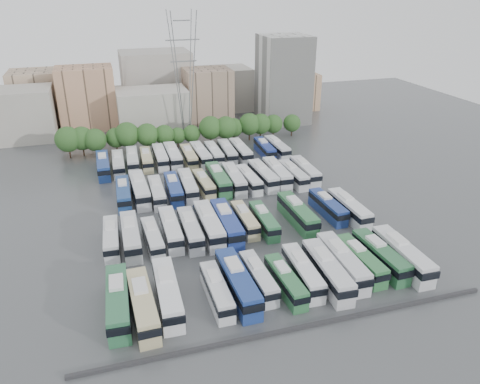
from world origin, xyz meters
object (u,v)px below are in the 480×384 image
object	(u,v)px
electricity_pylon	(184,71)
bus_r3_s7	(201,155)
bus_r2_s11	(277,173)
bus_r1_s13	(349,208)
bus_r1_s7	(245,220)
bus_r1_s10	(297,213)
apartment_tower	(284,80)
bus_r1_s5	(209,225)
bus_r2_s4	(174,188)
bus_r3_s8	(214,153)
bus_r3_s12	(265,149)
bus_r0_s2	(168,293)
bus_r0_s12	(380,256)
bus_r0_s6	(258,277)
bus_r2_s6	(204,184)
bus_r1_s12	(328,207)
bus_r3_s10	(241,151)
bus_r1_s4	(190,229)
bus_r2_s10	(263,175)
bus_r2_s5	(188,185)
bus_r3_s4	(160,157)
bus_r3_s6	(189,157)
bus_r2_s2	(140,189)
bus_r2_s9	(249,179)
bus_r0_s9	(327,271)
bus_r0_s13	(402,255)
bus_r3_s1	(118,164)
bus_r2_s1	(123,193)
bus_r3_s9	(227,152)
bus_r0_s0	(118,301)
bus_r1_s0	(111,238)
bus_r0_s1	(143,304)
bus_r1_s6	(227,223)
bus_r3_s5	(173,156)
bus_r1_s2	(153,238)
bus_r0_s8	(303,272)
bus_r0_s10	(342,262)
bus_r1_s1	(131,236)
bus_r2_s3	(157,192)
bus_r1_s8	(264,220)
bus_r2_s8	(234,179)
bus_r0_s5	(238,282)
bus_r0_s11	(360,260)
bus_r2_s12	(293,174)
bus_r1_s3	(171,229)

from	to	relation	value
electricity_pylon	bus_r3_s7	distance (m)	26.36
bus_r2_s11	bus_r1_s13	bearing A→B (deg)	-70.02
bus_r1_s7	bus_r1_s10	size ratio (longest dim) A/B	0.83
bus_r1_s13	apartment_tower	bearing A→B (deg)	78.41
bus_r1_s5	bus_r2_s4	distance (m)	17.95
bus_r1_s13	bus_r3_s8	size ratio (longest dim) A/B	1.08
bus_r3_s12	bus_r0_s2	bearing A→B (deg)	-120.05
bus_r0_s12	bus_r3_s12	world-z (taller)	bus_r0_s12
bus_r0_s6	bus_r2_s6	size ratio (longest dim) A/B	1.00
electricity_pylon	bus_r2_s6	size ratio (longest dim) A/B	3.04
bus_r1_s12	bus_r3_s10	distance (m)	35.10
bus_r1_s4	bus_r2_s10	world-z (taller)	bus_r2_s10
bus_r1_s7	bus_r2_s5	bearing A→B (deg)	111.26
bus_r2_s5	bus_r3_s4	bearing A→B (deg)	101.26
bus_r1_s4	bus_r3_s6	world-z (taller)	bus_r1_s4
bus_r2_s2	bus_r2_s9	distance (m)	23.07
bus_r0_s9	bus_r0_s13	world-z (taller)	bus_r0_s13
bus_r2_s4	bus_r2_s9	size ratio (longest dim) A/B	1.06
apartment_tower	bus_r3_s7	bearing A→B (deg)	-138.92
bus_r2_s4	bus_r3_s1	world-z (taller)	bus_r2_s4
bus_r2_s1	bus_r3_s9	world-z (taller)	bus_r2_s1
bus_r0_s0	bus_r0_s13	world-z (taller)	bus_r0_s13
bus_r1_s0	bus_r2_s2	distance (m)	19.05
bus_r0_s1	bus_r1_s6	distance (m)	24.70
bus_r1_s13	bus_r3_s5	size ratio (longest dim) A/B	0.99
apartment_tower	bus_r0_s13	bearing A→B (deg)	-98.73
bus_r2_s5	bus_r2_s11	distance (m)	20.06
bus_r2_s9	bus_r1_s7	bearing A→B (deg)	-111.98
bus_r1_s2	bus_r3_s12	bearing A→B (deg)	45.81
apartment_tower	bus_r2_s2	world-z (taller)	apartment_tower
bus_r0_s8	bus_r2_s2	xyz separation A→B (m)	(-19.89, 36.35, 0.25)
bus_r0_s10	bus_r1_s7	bearing A→B (deg)	119.93
bus_r3_s9	bus_r3_s12	bearing A→B (deg)	1.31
bus_r3_s10	bus_r3_s1	bearing A→B (deg)	-179.91
bus_r1_s1	bus_r3_s5	xyz separation A→B (m)	(13.12, 36.58, 0.01)
bus_r2_s11	bus_r3_s1	xyz separation A→B (m)	(-33.08, 16.44, -0.15)
bus_r2_s3	bus_r1_s4	bearing A→B (deg)	-77.99
bus_r2_s11	bus_r1_s12	bearing A→B (deg)	-77.79
bus_r3_s6	bus_r1_s7	bearing A→B (deg)	-84.02
bus_r1_s10	bus_r3_s10	bearing A→B (deg)	88.75
bus_r3_s10	bus_r2_s4	bearing A→B (deg)	-137.86
bus_r1_s0	bus_r3_s5	distance (m)	39.53
bus_r0_s12	bus_r1_s8	world-z (taller)	bus_r0_s12
bus_r2_s8	bus_r0_s5	bearing A→B (deg)	-103.44
bus_r0_s11	bus_r1_s4	world-z (taller)	bus_r1_s4
apartment_tower	bus_r2_s12	bearing A→B (deg)	-108.77
bus_r1_s3	bus_r0_s5	bearing A→B (deg)	-70.14
bus_r0_s9	bus_r1_s1	world-z (taller)	bus_r0_s9
bus_r1_s7	bus_r2_s3	bearing A→B (deg)	129.63
bus_r0_s5	bus_r1_s7	size ratio (longest dim) A/B	1.26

